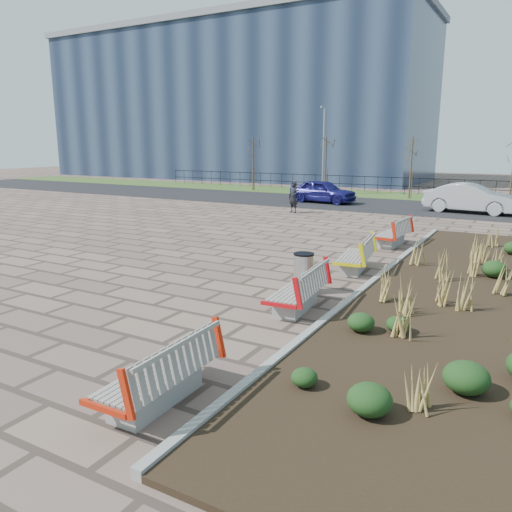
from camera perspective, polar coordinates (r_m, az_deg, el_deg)
The scene contains 19 objects.
ground at distance 11.20m, azimuth -14.46°, elevation -6.63°, with size 120.00×120.00×0.00m, color brown.
planting_bed at distance 13.10m, azimuth 23.07°, elevation -4.20°, with size 4.50×18.00×0.10m, color black.
planting_curb at distance 13.51m, azimuth 13.24°, elevation -2.89°, with size 0.16×18.00×0.15m, color gray.
grass_verge_far at distance 36.49m, azimuth 17.59°, elevation 6.50°, with size 80.00×5.00×0.04m, color #33511E.
road at distance 30.68m, azimuth 15.21°, elevation 5.54°, with size 80.00×7.00×0.02m, color black.
bench_a at distance 7.38m, azimuth -11.37°, elevation -12.72°, with size 0.90×2.10×1.00m, color red, non-canonical shape.
bench_b at distance 11.11m, azimuth 4.59°, elevation -3.71°, with size 0.90×2.10×1.00m, color red, non-canonical shape.
bench_c at distance 14.71m, azimuth 11.13°, elevation 0.20°, with size 0.90×2.10×1.00m, color yellow, non-canonical shape.
bench_d at distance 18.68m, azimuth 15.23°, elevation 2.64°, with size 0.90×2.10×1.00m, color red, non-canonical shape.
litter_bin at distance 12.40m, azimuth 5.45°, elevation -2.00°, with size 0.49×0.49×0.99m, color #B2B2B7.
pedestrian at distance 26.76m, azimuth 4.31°, elevation 6.72°, with size 0.61×0.40×1.66m, color black.
car_blue at distance 31.47m, azimuth 7.64°, elevation 7.36°, with size 1.67×4.15×1.41m, color navy.
car_silver at distance 28.92m, azimuth 23.34°, elevation 6.08°, with size 1.63×4.67×1.54m, color #A5A7AC.
tree_a at distance 39.23m, azimuth -0.35°, elevation 10.45°, with size 1.40×1.40×4.00m, color #4C3D2D, non-canonical shape.
tree_b at distance 36.63m, azimuth 7.96°, elevation 10.16°, with size 1.40×1.40×4.00m, color #4C3D2D, non-canonical shape.
tree_c at distance 34.88m, azimuth 17.29°, elevation 9.59°, with size 1.40×1.40×4.00m, color #4C3D2D, non-canonical shape.
lamp_west at distance 36.14m, azimuth 7.71°, elevation 11.72°, with size 0.24×0.60×6.00m, color gray, non-canonical shape.
railing_fence at distance 37.90m, azimuth 18.13°, elevation 7.62°, with size 44.00×0.10×1.20m, color black, non-canonical shape.
building_glass at distance 56.05m, azimuth -2.48°, elevation 16.72°, with size 40.00×14.00×15.00m, color #192338.
Camera 1 is at (7.44, -7.54, 3.65)m, focal length 35.00 mm.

